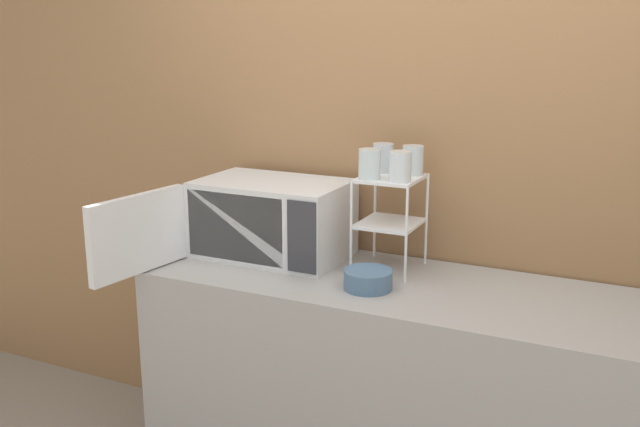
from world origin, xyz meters
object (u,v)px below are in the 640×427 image
at_px(dish_rack, 390,203).
at_px(bowl, 368,280).
at_px(glass_front_left, 369,164).
at_px(glass_front_right, 400,167).
at_px(microwave, 266,219).
at_px(glass_back_left, 383,158).
at_px(glass_back_right, 413,160).

xyz_separation_m(dish_rack, bowl, (0.01, -0.24, -0.22)).
relative_size(glass_front_left, glass_front_right, 1.00).
bearing_deg(microwave, glass_back_left, 18.03).
height_order(glass_front_left, glass_back_right, same).
bearing_deg(glass_front_right, glass_back_left, 129.46).
xyz_separation_m(microwave, glass_front_left, (0.44, -0.00, 0.26)).
relative_size(glass_back_right, glass_back_left, 1.00).
xyz_separation_m(microwave, bowl, (0.51, -0.17, -0.12)).
bearing_deg(microwave, dish_rack, 7.72).
distance_m(glass_front_left, glass_front_right, 0.12).
height_order(dish_rack, glass_back_left, glass_back_left).
relative_size(microwave, dish_rack, 2.32).
height_order(glass_front_left, bowl, glass_front_left).
relative_size(dish_rack, glass_back_right, 3.26).
xyz_separation_m(glass_front_left, bowl, (0.07, -0.17, -0.38)).
bearing_deg(dish_rack, glass_front_left, -128.17).
bearing_deg(dish_rack, glass_front_right, -49.89).
height_order(microwave, glass_back_left, glass_back_left).
distance_m(microwave, glass_front_left, 0.51).
bearing_deg(dish_rack, glass_back_left, 128.83).
xyz_separation_m(microwave, glass_front_right, (0.55, -0.00, 0.26)).
bearing_deg(glass_back_left, dish_rack, -51.17).
xyz_separation_m(microwave, dish_rack, (0.50, 0.07, 0.10)).
height_order(dish_rack, bowl, dish_rack).
relative_size(glass_front_left, glass_back_left, 1.00).
bearing_deg(glass_front_left, dish_rack, 51.83).
height_order(glass_front_left, glass_back_left, same).
height_order(microwave, glass_front_left, glass_front_left).
bearing_deg(glass_back_right, glass_back_left, 178.50).
distance_m(glass_front_right, bowl, 0.41).
bearing_deg(glass_back_right, glass_front_right, -89.53).
bearing_deg(microwave, glass_back_right, 14.05).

